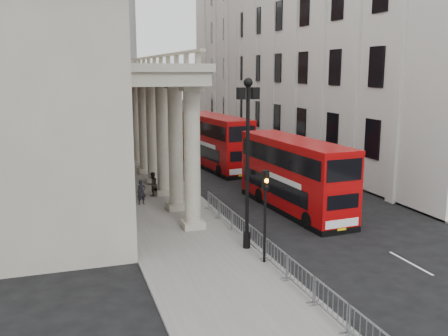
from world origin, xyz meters
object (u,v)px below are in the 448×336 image
(traffic_light, at_px, (265,199))
(bus_far, at_px, (215,141))
(pedestrian_a, at_px, (141,192))
(pedestrian_b, at_px, (152,184))
(lamp_post_north, at_px, (141,107))
(bus_near, at_px, (294,174))
(pedestrian_c, at_px, (168,181))
(lamp_post_south, at_px, (247,153))
(lamp_post_mid, at_px, (174,121))
(monument_column, at_px, (129,36))

(traffic_light, bearing_deg, bus_far, 78.24)
(pedestrian_a, bearing_deg, pedestrian_b, 52.60)
(pedestrian_b, bearing_deg, lamp_post_north, -127.31)
(bus_near, height_order, bus_far, bus_far)
(pedestrian_a, bearing_deg, pedestrian_c, 37.96)
(traffic_light, distance_m, bus_far, 23.35)
(lamp_post_north, distance_m, bus_near, 26.88)
(bus_near, relative_size, pedestrian_b, 6.36)
(lamp_post_south, relative_size, bus_near, 0.78)
(lamp_post_mid, distance_m, lamp_post_north, 16.00)
(lamp_post_north, relative_size, pedestrian_c, 4.78)
(pedestrian_b, bearing_deg, bus_near, 112.74)
(lamp_post_mid, bearing_deg, pedestrian_b, -121.28)
(pedestrian_b, xyz_separation_m, pedestrian_c, (1.24, 0.48, 0.03))
(bus_near, bearing_deg, traffic_light, -127.74)
(pedestrian_a, bearing_deg, monument_column, 73.55)
(lamp_post_north, bearing_deg, bus_near, -78.39)
(monument_column, height_order, lamp_post_mid, monument_column)
(pedestrian_a, bearing_deg, lamp_post_north, 71.70)
(lamp_post_south, xyz_separation_m, lamp_post_north, (0.00, 32.00, 0.00))
(monument_column, height_order, bus_near, monument_column)
(lamp_post_south, relative_size, pedestrian_a, 5.13)
(pedestrian_b, bearing_deg, traffic_light, 70.75)
(lamp_post_south, distance_m, traffic_light, 2.71)
(monument_column, relative_size, lamp_post_mid, 6.51)
(monument_column, bearing_deg, bus_far, -91.49)
(bus_near, bearing_deg, monument_column, 85.51)
(pedestrian_c, bearing_deg, bus_near, -47.59)
(traffic_light, height_order, pedestrian_c, traffic_light)
(lamp_post_mid, distance_m, bus_far, 7.27)
(pedestrian_a, bearing_deg, traffic_light, -81.35)
(lamp_post_south, xyz_separation_m, bus_near, (5.38, 5.79, -2.53))
(lamp_post_south, bearing_deg, bus_near, 47.06)
(pedestrian_c, bearing_deg, lamp_post_south, -87.40)
(bus_near, xyz_separation_m, bus_far, (-0.53, 15.05, 0.12))
(bus_far, bearing_deg, bus_near, -93.79)
(bus_far, bearing_deg, lamp_post_south, -108.92)
(lamp_post_mid, distance_m, traffic_light, 18.11)
(lamp_post_north, distance_m, traffic_light, 34.07)
(lamp_post_south, bearing_deg, lamp_post_north, 90.00)
(lamp_post_south, bearing_deg, pedestrian_b, 102.20)
(monument_column, distance_m, bus_far, 68.52)
(lamp_post_south, height_order, pedestrian_c, lamp_post_south)
(lamp_post_north, distance_m, bus_far, 12.41)
(traffic_light, bearing_deg, pedestrian_c, 95.63)
(monument_column, height_order, pedestrian_c, monument_column)
(lamp_post_north, distance_m, pedestrian_b, 20.74)
(lamp_post_mid, relative_size, pedestrian_c, 4.78)
(lamp_post_south, distance_m, pedestrian_c, 12.95)
(lamp_post_south, xyz_separation_m, pedestrian_c, (-1.31, 12.28, -3.92))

